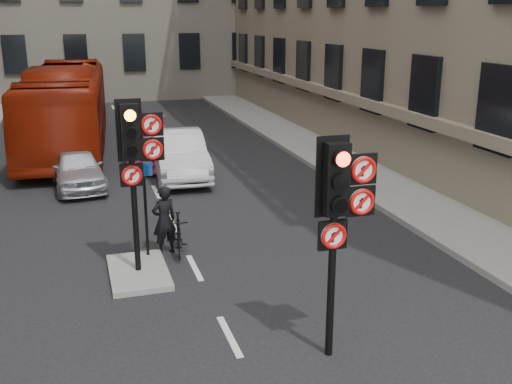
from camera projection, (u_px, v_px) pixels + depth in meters
pavement_right at (354, 165)px, 21.38m from camera, size 3.00×50.00×0.16m
centre_island at (139, 272)px, 12.62m from camera, size 1.20×2.00×0.12m
signal_near at (340, 202)px, 8.98m from camera, size 0.91×0.40×3.58m
signal_far at (135, 149)px, 11.88m from camera, size 0.91×0.40×3.58m
car_silver at (77, 168)px, 18.82m from camera, size 1.86×3.85×1.27m
car_white at (179, 154)px, 20.02m from camera, size 1.85×4.71×1.53m
car_pink at (150, 143)px, 22.07m from camera, size 2.15×4.88×1.39m
bus_red at (66, 108)px, 23.87m from camera, size 3.64×12.07×3.32m
motorcycle at (179, 234)px, 13.71m from camera, size 0.64×1.52×0.89m
motorcyclist at (164, 220)px, 13.52m from camera, size 0.68×0.55×1.61m
info_sign at (145, 196)px, 12.96m from camera, size 0.37×0.12×2.13m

